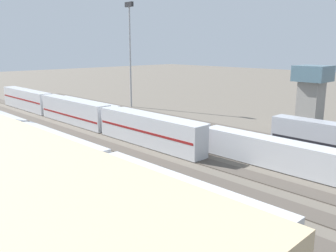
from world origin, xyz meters
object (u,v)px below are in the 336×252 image
object	(u,v)px
train_on_track_7	(21,133)
control_tower	(311,92)
train_on_track_3	(200,135)
light_mast_0	(130,41)
train_on_track_4	(74,111)

from	to	relation	value
train_on_track_7	control_tower	size ratio (longest dim) A/B	7.66
train_on_track_7	control_tower	xyz separation A→B (m)	(-27.78, -45.52, 5.31)
control_tower	train_on_track_3	bearing A→B (deg)	76.60
light_mast_0	control_tower	xyz separation A→B (m)	(-45.89, -8.29, -10.00)
train_on_track_3	control_tower	distance (m)	26.75
train_on_track_3	train_on_track_4	bearing A→B (deg)	9.15
train_on_track_4	train_on_track_3	size ratio (longest dim) A/B	0.79
train_on_track_4	control_tower	world-z (taller)	control_tower
train_on_track_4	light_mast_0	bearing A→B (deg)	-68.47
train_on_track_7	light_mast_0	bearing A→B (deg)	-64.07
train_on_track_7	train_on_track_3	xyz separation A→B (m)	(-21.70, -20.00, 0.07)
train_on_track_7	light_mast_0	size ratio (longest dim) A/B	3.51
train_on_track_4	train_on_track_7	world-z (taller)	train_on_track_4
train_on_track_7	train_on_track_3	bearing A→B (deg)	-137.34
train_on_track_7	train_on_track_3	size ratio (longest dim) A/B	1.06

